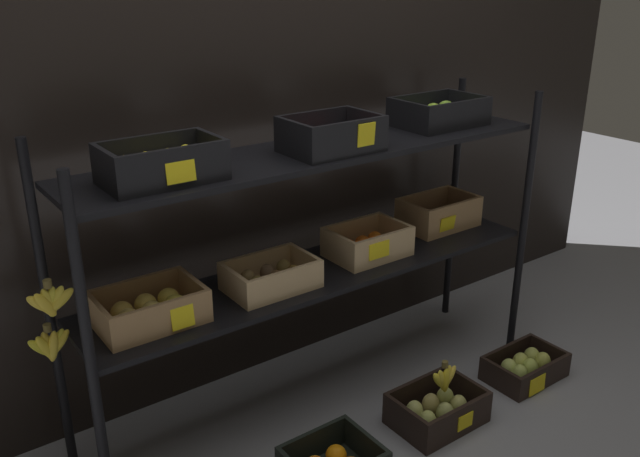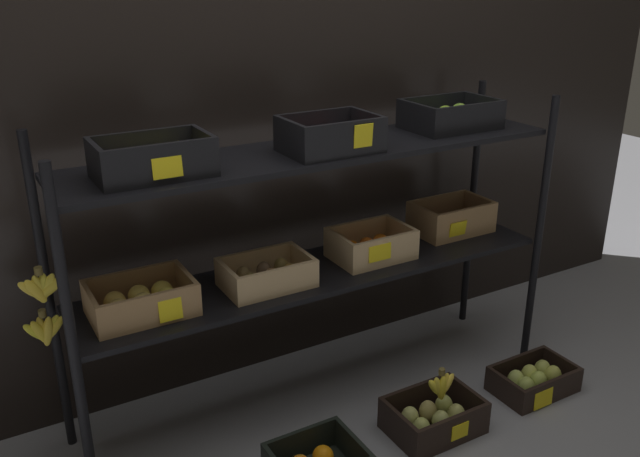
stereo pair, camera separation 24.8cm
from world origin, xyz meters
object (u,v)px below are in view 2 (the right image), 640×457
at_px(display_rack, 314,214).
at_px(crate_ground_right_pear, 534,380).
at_px(banana_bunch_loose, 441,386).
at_px(crate_ground_center_pear, 433,418).

distance_m(display_rack, crate_ground_right_pear, 1.16).
xyz_separation_m(display_rack, banana_bunch_loose, (0.31, -0.40, -0.60)).
xyz_separation_m(display_rack, crate_ground_right_pear, (0.80, -0.40, -0.74)).
bearing_deg(crate_ground_right_pear, banana_bunch_loose, 179.81).
bearing_deg(banana_bunch_loose, crate_ground_center_pear, 168.92).
height_order(display_rack, crate_ground_right_pear, display_rack).
xyz_separation_m(crate_ground_center_pear, banana_bunch_loose, (0.02, -0.00, 0.13)).
distance_m(display_rack, crate_ground_center_pear, 0.88).
bearing_deg(display_rack, banana_bunch_loose, -52.52).
relative_size(crate_ground_right_pear, banana_bunch_loose, 2.52).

